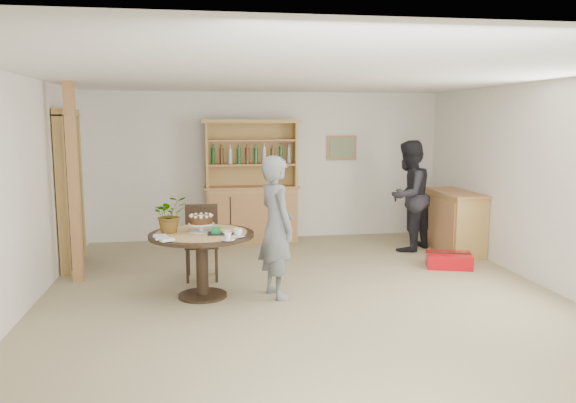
{
  "coord_description": "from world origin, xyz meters",
  "views": [
    {
      "loc": [
        -1.12,
        -6.06,
        2.03
      ],
      "look_at": [
        -0.09,
        0.59,
        1.05
      ],
      "focal_mm": 35.0,
      "sensor_mm": 36.0,
      "label": 1
    }
  ],
  "objects_px": {
    "dining_chair": "(202,237)",
    "adult_person": "(408,196)",
    "sideboard": "(454,221)",
    "teen_boy": "(276,227)",
    "red_suitcase": "(449,260)",
    "hutch": "(252,201)",
    "dining_table": "(202,246)"
  },
  "relations": [
    {
      "from": "dining_chair",
      "to": "adult_person",
      "type": "bearing_deg",
      "value": 19.51
    },
    {
      "from": "sideboard",
      "to": "teen_boy",
      "type": "relative_size",
      "value": 0.77
    },
    {
      "from": "sideboard",
      "to": "red_suitcase",
      "type": "distance_m",
      "value": 1.1
    },
    {
      "from": "hutch",
      "to": "red_suitcase",
      "type": "xyz_separation_m",
      "value": [
        2.55,
        -2.16,
        -0.59
      ]
    },
    {
      "from": "adult_person",
      "to": "sideboard",
      "type": "bearing_deg",
      "value": 123.82
    },
    {
      "from": "red_suitcase",
      "to": "dining_table",
      "type": "bearing_deg",
      "value": -149.47
    },
    {
      "from": "sideboard",
      "to": "dining_chair",
      "type": "bearing_deg",
      "value": -167.28
    },
    {
      "from": "sideboard",
      "to": "adult_person",
      "type": "relative_size",
      "value": 0.73
    },
    {
      "from": "hutch",
      "to": "dining_chair",
      "type": "bearing_deg",
      "value": -111.6
    },
    {
      "from": "hutch",
      "to": "adult_person",
      "type": "bearing_deg",
      "value": -23.86
    },
    {
      "from": "adult_person",
      "to": "hutch",
      "type": "bearing_deg",
      "value": -63.83
    },
    {
      "from": "teen_boy",
      "to": "adult_person",
      "type": "height_order",
      "value": "adult_person"
    },
    {
      "from": "sideboard",
      "to": "red_suitcase",
      "type": "height_order",
      "value": "sideboard"
    },
    {
      "from": "hutch",
      "to": "dining_chair",
      "type": "xyz_separation_m",
      "value": [
        -0.84,
        -2.12,
        -0.15
      ]
    },
    {
      "from": "teen_boy",
      "to": "adult_person",
      "type": "distance_m",
      "value": 3.09
    },
    {
      "from": "dining_table",
      "to": "red_suitcase",
      "type": "relative_size",
      "value": 1.73
    },
    {
      "from": "hutch",
      "to": "adult_person",
      "type": "relative_size",
      "value": 1.19
    },
    {
      "from": "hutch",
      "to": "adult_person",
      "type": "distance_m",
      "value": 2.58
    },
    {
      "from": "dining_chair",
      "to": "adult_person",
      "type": "height_order",
      "value": "adult_person"
    },
    {
      "from": "adult_person",
      "to": "red_suitcase",
      "type": "bearing_deg",
      "value": 59.69
    },
    {
      "from": "hutch",
      "to": "red_suitcase",
      "type": "distance_m",
      "value": 3.39
    },
    {
      "from": "sideboard",
      "to": "dining_table",
      "type": "xyz_separation_m",
      "value": [
        -3.88,
        -1.7,
        0.13
      ]
    },
    {
      "from": "hutch",
      "to": "dining_chair",
      "type": "height_order",
      "value": "hutch"
    },
    {
      "from": "red_suitcase",
      "to": "dining_chair",
      "type": "bearing_deg",
      "value": -163.28
    },
    {
      "from": "sideboard",
      "to": "adult_person",
      "type": "bearing_deg",
      "value": 163.78
    },
    {
      "from": "adult_person",
      "to": "dining_chair",
      "type": "bearing_deg",
      "value": -21.38
    },
    {
      "from": "dining_table",
      "to": "red_suitcase",
      "type": "height_order",
      "value": "dining_table"
    },
    {
      "from": "hutch",
      "to": "dining_table",
      "type": "xyz_separation_m",
      "value": [
        -0.84,
        -2.95,
        -0.08
      ]
    },
    {
      "from": "dining_chair",
      "to": "red_suitcase",
      "type": "distance_m",
      "value": 3.41
    },
    {
      "from": "hutch",
      "to": "red_suitcase",
      "type": "height_order",
      "value": "hutch"
    },
    {
      "from": "dining_chair",
      "to": "red_suitcase",
      "type": "bearing_deg",
      "value": 0.25
    },
    {
      "from": "dining_chair",
      "to": "red_suitcase",
      "type": "height_order",
      "value": "dining_chair"
    }
  ]
}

